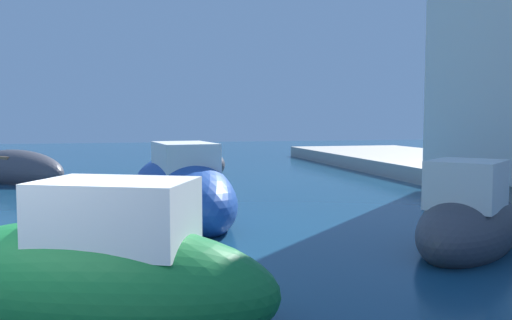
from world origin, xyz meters
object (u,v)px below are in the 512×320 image
object	(u,v)px
moored_boat_7	(91,279)
moored_boat_0	(181,193)
moored_boat_5	(199,163)
moored_boat_6	(469,222)
moored_boat_4	(17,170)

from	to	relation	value
moored_boat_7	moored_boat_0	bearing A→B (deg)	-80.13
moored_boat_5	moored_boat_6	xyz separation A→B (m)	(2.37, -12.61, 0.08)
moored_boat_0	moored_boat_6	bearing A→B (deg)	-140.24
moored_boat_5	moored_boat_6	world-z (taller)	moored_boat_6
moored_boat_4	moored_boat_7	world-z (taller)	moored_boat_7
moored_boat_5	moored_boat_4	bearing A→B (deg)	-92.14
moored_boat_6	moored_boat_0	bearing A→B (deg)	96.87
moored_boat_7	moored_boat_5	bearing A→B (deg)	-77.34
moored_boat_4	moored_boat_5	distance (m)	6.21
moored_boat_6	moored_boat_7	world-z (taller)	moored_boat_7
moored_boat_0	moored_boat_5	xyz separation A→B (m)	(1.58, 8.89, -0.16)
moored_boat_4	moored_boat_6	xyz separation A→B (m)	(8.34, -10.89, 0.05)
moored_boat_0	moored_boat_7	size ratio (longest dim) A/B	1.30
moored_boat_6	moored_boat_7	size ratio (longest dim) A/B	0.80
moored_boat_0	moored_boat_7	bearing A→B (deg)	158.46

